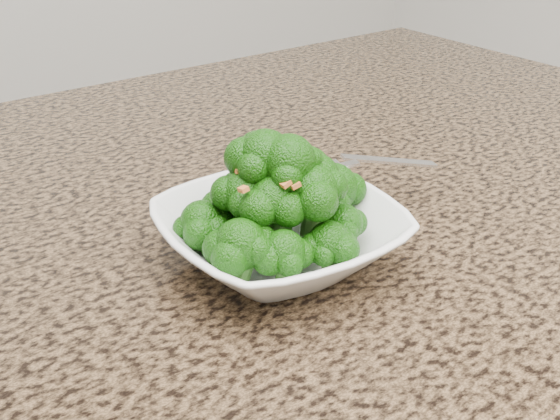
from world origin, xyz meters
TOP-DOWN VIEW (x-y plane):
  - granite_counter at (0.00, 0.30)m, footprint 1.64×1.04m
  - bowl at (0.08, 0.23)m, footprint 0.21×0.21m
  - broccoli_pile at (0.08, 0.23)m, footprint 0.18×0.18m
  - garlic_topping at (0.08, 0.23)m, footprint 0.11×0.11m
  - fork at (0.18, 0.26)m, footprint 0.17×0.08m

SIDE VIEW (x-z plane):
  - granite_counter at x=0.00m, z-range 0.87..0.90m
  - bowl at x=0.08m, z-range 0.90..0.95m
  - fork at x=0.18m, z-range 0.95..0.96m
  - broccoli_pile at x=0.08m, z-range 0.95..1.03m
  - garlic_topping at x=0.08m, z-range 1.03..1.03m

